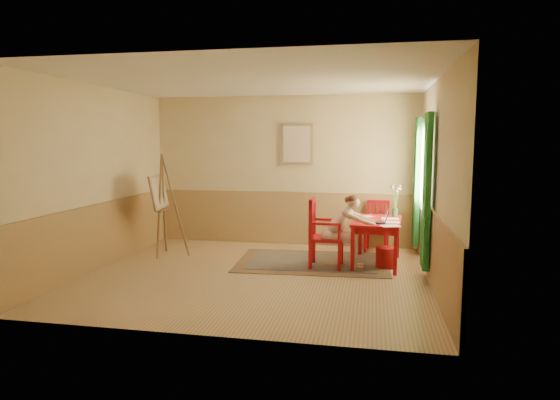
% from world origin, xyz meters
% --- Properties ---
extents(room, '(5.04, 4.54, 2.84)m').
position_xyz_m(room, '(0.00, 0.00, 1.40)').
color(room, tan).
rests_on(room, ground).
extents(wainscot, '(5.00, 4.50, 1.00)m').
position_xyz_m(wainscot, '(0.00, 0.80, 0.50)').
color(wainscot, tan).
rests_on(wainscot, room).
extents(window, '(0.12, 2.01, 2.20)m').
position_xyz_m(window, '(2.42, 1.10, 1.35)').
color(window, white).
rests_on(window, room).
extents(wall_portrait, '(0.60, 0.05, 0.76)m').
position_xyz_m(wall_portrait, '(0.25, 2.20, 1.90)').
color(wall_portrait, '#9E825A').
rests_on(wall_portrait, room).
extents(rug, '(2.48, 1.73, 0.02)m').
position_xyz_m(rug, '(0.72, 0.89, 0.01)').
color(rug, '#8C7251').
rests_on(rug, room).
extents(table, '(0.81, 1.25, 0.72)m').
position_xyz_m(table, '(1.73, 0.95, 0.63)').
color(table, red).
rests_on(table, room).
extents(chair_left, '(0.50, 0.48, 1.08)m').
position_xyz_m(chair_left, '(0.91, 0.61, 0.54)').
color(chair_left, red).
rests_on(chair_left, room).
extents(chair_back, '(0.44, 0.46, 0.90)m').
position_xyz_m(chair_back, '(1.74, 1.95, 0.45)').
color(chair_back, red).
rests_on(chair_back, room).
extents(figure, '(0.84, 0.37, 1.15)m').
position_xyz_m(figure, '(1.22, 0.59, 0.63)').
color(figure, beige).
rests_on(figure, room).
extents(laptop, '(0.36, 0.23, 0.22)m').
position_xyz_m(laptop, '(1.76, 0.66, 0.76)').
color(laptop, '#1E2338').
rests_on(laptop, table).
extents(papers, '(0.72, 1.13, 0.00)m').
position_xyz_m(papers, '(1.83, 0.88, 0.72)').
color(papers, white).
rests_on(papers, table).
extents(vase, '(0.18, 0.27, 0.55)m').
position_xyz_m(vase, '(2.02, 1.31, 0.97)').
color(vase, '#3F724C').
rests_on(vase, table).
extents(wastebasket, '(0.34, 0.34, 0.32)m').
position_xyz_m(wastebasket, '(1.87, 0.78, 0.16)').
color(wastebasket, red).
rests_on(wastebasket, room).
extents(easel, '(0.63, 0.78, 1.74)m').
position_xyz_m(easel, '(-1.88, 0.89, 1.03)').
color(easel, brown).
rests_on(easel, room).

